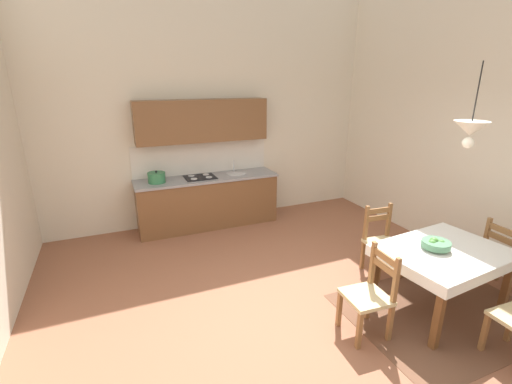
% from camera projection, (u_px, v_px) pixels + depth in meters
% --- Properties ---
extents(ground_plane, '(6.44, 6.86, 0.10)m').
position_uv_depth(ground_plane, '(296.00, 315.00, 4.03)').
color(ground_plane, '#935B42').
extents(wall_back, '(6.44, 0.12, 4.09)m').
position_uv_depth(wall_back, '(212.00, 107.00, 6.18)').
color(wall_back, silver).
rests_on(wall_back, ground_plane).
extents(wall_right, '(0.12, 6.86, 4.09)m').
position_uv_depth(wall_right, '(507.00, 119.00, 4.48)').
color(wall_right, silver).
rests_on(wall_right, ground_plane).
extents(area_rug, '(2.10, 1.60, 0.01)m').
position_uv_depth(area_rug, '(442.00, 312.00, 3.99)').
color(area_rug, brown).
rests_on(area_rug, ground_plane).
extents(kitchen_cabinetry, '(2.45, 0.63, 2.20)m').
position_uv_depth(kitchen_cabinetry, '(206.00, 179.00, 6.17)').
color(kitchen_cabinetry, brown).
rests_on(kitchen_cabinetry, ground_plane).
extents(dining_table, '(1.43, 1.12, 0.75)m').
position_uv_depth(dining_table, '(443.00, 259.00, 3.89)').
color(dining_table, brown).
rests_on(dining_table, ground_plane).
extents(dining_chair_tv_side, '(0.45, 0.45, 0.93)m').
position_uv_depth(dining_chair_tv_side, '(370.00, 295.00, 3.57)').
color(dining_chair_tv_side, '#D1BC89').
rests_on(dining_chair_tv_side, ground_plane).
extents(dining_chair_window_side, '(0.45, 0.45, 0.93)m').
position_uv_depth(dining_chair_window_side, '(504.00, 259.00, 4.28)').
color(dining_chair_window_side, '#D1BC89').
rests_on(dining_chair_window_side, ground_plane).
extents(dining_chair_kitchen_side, '(0.45, 0.45, 0.93)m').
position_uv_depth(dining_chair_kitchen_side, '(382.00, 242.00, 4.72)').
color(dining_chair_kitchen_side, '#D1BC89').
rests_on(dining_chair_kitchen_side, ground_plane).
extents(fruit_bowl, '(0.30, 0.30, 0.12)m').
position_uv_depth(fruit_bowl, '(436.00, 244.00, 3.84)').
color(fruit_bowl, '#4C7F5B').
rests_on(fruit_bowl, dining_table).
extents(pendant_lamp, '(0.32, 0.32, 0.80)m').
position_uv_depth(pendant_lamp, '(471.00, 129.00, 3.37)').
color(pendant_lamp, black).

